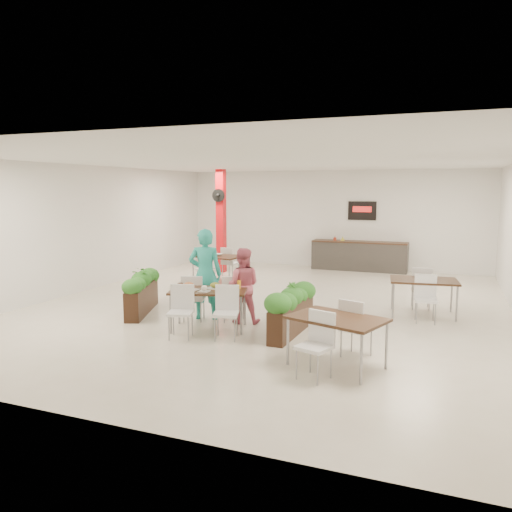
{
  "coord_description": "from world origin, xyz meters",
  "views": [
    {
      "loc": [
        3.72,
        -10.28,
        2.6
      ],
      "look_at": [
        -0.36,
        0.07,
        1.1
      ],
      "focal_mm": 35.0,
      "sensor_mm": 36.0,
      "label": 1
    }
  ],
  "objects_px": {
    "diner_man": "(205,274)",
    "side_table_c": "(337,325)",
    "diner_woman": "(242,286)",
    "side_table_b": "(424,285)",
    "main_table": "(208,296)",
    "planter_right": "(292,307)",
    "planter_left": "(142,289)",
    "side_table_a": "(219,259)",
    "service_counter": "(359,255)",
    "red_column": "(221,220)"
  },
  "relations": [
    {
      "from": "diner_woman",
      "to": "side_table_b",
      "type": "bearing_deg",
      "value": -167.04
    },
    {
      "from": "planter_left",
      "to": "side_table_c",
      "type": "xyz_separation_m",
      "value": [
        4.53,
        -1.72,
        0.13
      ]
    },
    {
      "from": "main_table",
      "to": "side_table_c",
      "type": "relative_size",
      "value": 1.14
    },
    {
      "from": "main_table",
      "to": "side_table_a",
      "type": "xyz_separation_m",
      "value": [
        -1.9,
        4.39,
        0.0
      ]
    },
    {
      "from": "side_table_a",
      "to": "side_table_c",
      "type": "xyz_separation_m",
      "value": [
        4.56,
        -5.5,
        -0.01
      ]
    },
    {
      "from": "side_table_b",
      "to": "side_table_a",
      "type": "bearing_deg",
      "value": 154.34
    },
    {
      "from": "main_table",
      "to": "side_table_c",
      "type": "bearing_deg",
      "value": -22.56
    },
    {
      "from": "main_table",
      "to": "side_table_b",
      "type": "distance_m",
      "value": 4.47
    },
    {
      "from": "diner_man",
      "to": "diner_woman",
      "type": "xyz_separation_m",
      "value": [
        0.8,
        0.0,
        -0.18
      ]
    },
    {
      "from": "side_table_a",
      "to": "side_table_b",
      "type": "bearing_deg",
      "value": -9.01
    },
    {
      "from": "main_table",
      "to": "planter_right",
      "type": "xyz_separation_m",
      "value": [
        1.53,
        0.28,
        -0.15
      ]
    },
    {
      "from": "red_column",
      "to": "main_table",
      "type": "distance_m",
      "value": 6.58
    },
    {
      "from": "planter_left",
      "to": "side_table_b",
      "type": "height_order",
      "value": "planter_left"
    },
    {
      "from": "service_counter",
      "to": "side_table_b",
      "type": "xyz_separation_m",
      "value": [
        2.24,
        -5.27,
        0.15
      ]
    },
    {
      "from": "side_table_a",
      "to": "diner_woman",
      "type": "bearing_deg",
      "value": -49.16
    },
    {
      "from": "diner_woman",
      "to": "side_table_a",
      "type": "xyz_separation_m",
      "value": [
        -2.31,
        3.73,
        -0.1
      ]
    },
    {
      "from": "side_table_b",
      "to": "red_column",
      "type": "bearing_deg",
      "value": 143.84
    },
    {
      "from": "main_table",
      "to": "planter_left",
      "type": "distance_m",
      "value": 1.98
    },
    {
      "from": "service_counter",
      "to": "side_table_b",
      "type": "distance_m",
      "value": 5.73
    },
    {
      "from": "service_counter",
      "to": "diner_woman",
      "type": "distance_m",
      "value": 7.26
    },
    {
      "from": "planter_right",
      "to": "side_table_a",
      "type": "bearing_deg",
      "value": 129.84
    },
    {
      "from": "main_table",
      "to": "planter_right",
      "type": "relative_size",
      "value": 1.05
    },
    {
      "from": "service_counter",
      "to": "main_table",
      "type": "relative_size",
      "value": 1.57
    },
    {
      "from": "planter_right",
      "to": "side_table_c",
      "type": "xyz_separation_m",
      "value": [
        1.12,
        -1.38,
        0.15
      ]
    },
    {
      "from": "service_counter",
      "to": "side_table_a",
      "type": "height_order",
      "value": "service_counter"
    },
    {
      "from": "diner_woman",
      "to": "side_table_c",
      "type": "bearing_deg",
      "value": 124.44
    },
    {
      "from": "side_table_a",
      "to": "side_table_c",
      "type": "relative_size",
      "value": 1.0
    },
    {
      "from": "service_counter",
      "to": "main_table",
      "type": "xyz_separation_m",
      "value": [
        -1.43,
        -7.84,
        0.14
      ]
    },
    {
      "from": "service_counter",
      "to": "diner_man",
      "type": "relative_size",
      "value": 1.64
    },
    {
      "from": "diner_woman",
      "to": "side_table_b",
      "type": "xyz_separation_m",
      "value": [
        3.25,
        1.91,
        -0.1
      ]
    },
    {
      "from": "main_table",
      "to": "side_table_b",
      "type": "bearing_deg",
      "value": 35.07
    },
    {
      "from": "side_table_b",
      "to": "side_table_c",
      "type": "bearing_deg",
      "value": -112.79
    },
    {
      "from": "side_table_c",
      "to": "planter_right",
      "type": "bearing_deg",
      "value": 147.34
    },
    {
      "from": "diner_woman",
      "to": "planter_right",
      "type": "distance_m",
      "value": 1.21
    },
    {
      "from": "main_table",
      "to": "side_table_c",
      "type": "height_order",
      "value": "same"
    },
    {
      "from": "main_table",
      "to": "planter_left",
      "type": "relative_size",
      "value": 1.07
    },
    {
      "from": "planter_right",
      "to": "side_table_a",
      "type": "relative_size",
      "value": 1.09
    },
    {
      "from": "planter_left",
      "to": "side_table_c",
      "type": "distance_m",
      "value": 4.85
    },
    {
      "from": "diner_man",
      "to": "side_table_c",
      "type": "relative_size",
      "value": 1.09
    },
    {
      "from": "planter_left",
      "to": "diner_man",
      "type": "bearing_deg",
      "value": 1.73
    },
    {
      "from": "service_counter",
      "to": "red_column",
      "type": "bearing_deg",
      "value": -155.0
    },
    {
      "from": "service_counter",
      "to": "planter_right",
      "type": "distance_m",
      "value": 7.56
    },
    {
      "from": "planter_right",
      "to": "side_table_a",
      "type": "height_order",
      "value": "planter_right"
    },
    {
      "from": "red_column",
      "to": "side_table_a",
      "type": "bearing_deg",
      "value": -66.96
    },
    {
      "from": "main_table",
      "to": "side_table_b",
      "type": "relative_size",
      "value": 1.15
    },
    {
      "from": "service_counter",
      "to": "side_table_c",
      "type": "relative_size",
      "value": 1.8
    },
    {
      "from": "red_column",
      "to": "diner_woman",
      "type": "relative_size",
      "value": 2.17
    },
    {
      "from": "main_table",
      "to": "diner_woman",
      "type": "relative_size",
      "value": 1.3
    },
    {
      "from": "diner_woman",
      "to": "planter_right",
      "type": "relative_size",
      "value": 0.81
    },
    {
      "from": "main_table",
      "to": "planter_right",
      "type": "height_order",
      "value": "planter_right"
    }
  ]
}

